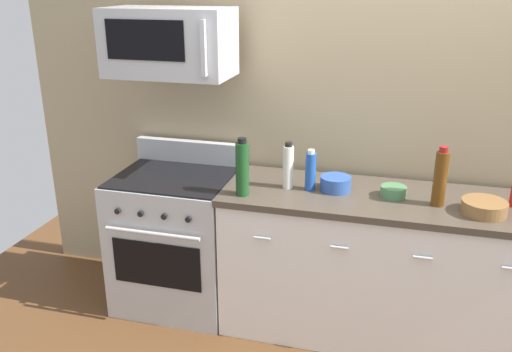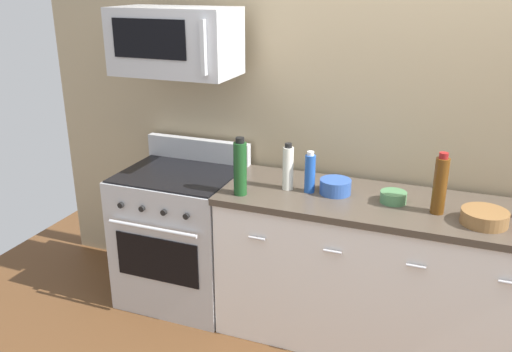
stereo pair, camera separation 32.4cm
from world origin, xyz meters
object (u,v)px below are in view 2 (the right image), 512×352
at_px(bowl_wooden_salad, 485,217).
at_px(bowl_green_glaze, 393,197).
at_px(microwave, 175,41).
at_px(bottle_vinegar_white, 288,168).
at_px(range_oven, 182,235).
at_px(bottle_soda_blue, 310,173).
at_px(bowl_blue_mixing, 335,186).
at_px(bottle_wine_amber, 440,185).
at_px(bottle_wine_green, 240,168).

bearing_deg(bowl_wooden_salad, bowl_green_glaze, 165.81).
height_order(microwave, bottle_vinegar_white, microwave).
height_order(bottle_vinegar_white, bowl_wooden_salad, bottle_vinegar_white).
relative_size(range_oven, bottle_soda_blue, 4.27).
bearing_deg(bowl_blue_mixing, bowl_green_glaze, -2.17).
distance_m(bottle_wine_amber, bottle_vinegar_white, 0.86).
distance_m(bottle_wine_green, bowl_wooden_salad, 1.33).
xyz_separation_m(bottle_vinegar_white, bottle_soda_blue, (0.13, 0.00, -0.02)).
relative_size(range_oven, bottle_wine_amber, 3.14).
bearing_deg(bottle_vinegar_white, bowl_blue_mixing, 6.38).
bearing_deg(bottle_vinegar_white, bottle_wine_green, -142.04).
relative_size(bottle_soda_blue, bowl_green_glaze, 1.69).
relative_size(range_oven, bottle_wine_green, 3.10).
bearing_deg(microwave, range_oven, -90.29).
distance_m(microwave, bottle_soda_blue, 1.14).
bearing_deg(bottle_wine_green, range_oven, 159.46).
distance_m(bowl_green_glaze, bowl_wooden_salad, 0.49).
bearing_deg(bowl_blue_mixing, bottle_vinegar_white, -173.62).
height_order(range_oven, bowl_blue_mixing, range_oven).
bearing_deg(bottle_wine_amber, bowl_wooden_salad, -13.85).
height_order(bottle_soda_blue, bowl_green_glaze, bottle_soda_blue).
bearing_deg(microwave, bottle_wine_amber, -3.61).
distance_m(range_oven, bowl_green_glaze, 1.45).
xyz_separation_m(bottle_wine_amber, bottle_soda_blue, (-0.72, 0.04, -0.04)).
bearing_deg(bottle_wine_amber, bowl_blue_mixing, 172.59).
xyz_separation_m(range_oven, microwave, (0.00, 0.04, 1.28)).
bearing_deg(microwave, bowl_wooden_salad, -4.94).
bearing_deg(bowl_wooden_salad, bottle_soda_blue, 173.90).
relative_size(bottle_vinegar_white, bowl_wooden_salad, 1.20).
xyz_separation_m(range_oven, bottle_wine_green, (0.52, -0.19, 0.61)).
bearing_deg(bottle_soda_blue, bottle_wine_green, -153.60).
height_order(range_oven, bottle_wine_amber, bottle_wine_amber).
bearing_deg(bowl_green_glaze, bottle_soda_blue, -177.91).
bearing_deg(bowl_green_glaze, microwave, 178.36).
xyz_separation_m(bottle_vinegar_white, bowl_blue_mixing, (0.28, 0.03, -0.09)).
bearing_deg(bottle_wine_amber, range_oven, 177.98).
xyz_separation_m(bottle_wine_green, bowl_wooden_salad, (1.33, 0.08, -0.12)).
xyz_separation_m(microwave, bottle_soda_blue, (0.88, -0.06, -0.71)).
distance_m(bowl_wooden_salad, bowl_blue_mixing, 0.82).
xyz_separation_m(microwave, bowl_blue_mixing, (1.03, -0.03, -0.78)).
bearing_deg(bottle_wine_green, bowl_blue_mixing, 22.42).
relative_size(microwave, bottle_wine_amber, 2.19).
distance_m(bottle_wine_green, bowl_green_glaze, 0.88).
height_order(bottle_wine_green, bowl_wooden_salad, bottle_wine_green).
xyz_separation_m(bottle_vinegar_white, bowl_green_glaze, (0.62, 0.02, -0.10)).
bearing_deg(bottle_vinegar_white, range_oven, 178.99).
distance_m(bottle_vinegar_white, bottle_wine_green, 0.30).
distance_m(bottle_soda_blue, bowl_wooden_salad, 0.97).
bearing_deg(bottle_vinegar_white, bowl_wooden_salad, -5.29).
xyz_separation_m(bottle_soda_blue, bottle_wine_green, (-0.37, -0.18, 0.04)).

